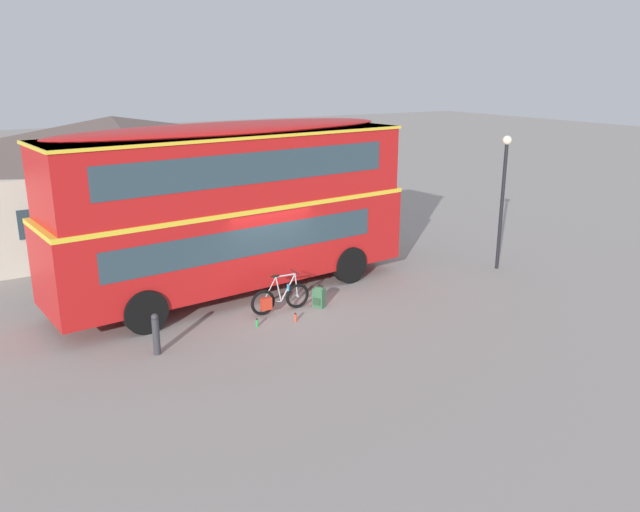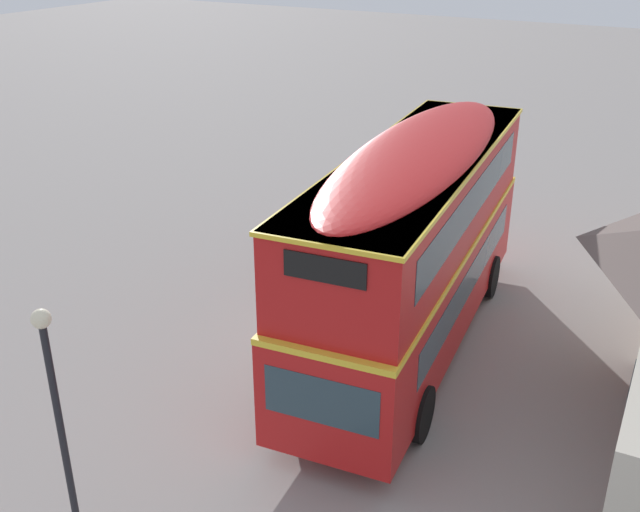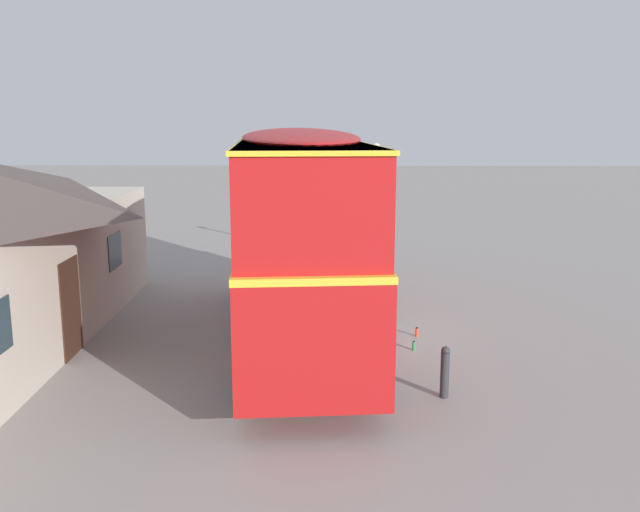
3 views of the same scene
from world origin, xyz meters
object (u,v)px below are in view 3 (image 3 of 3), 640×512
object	(u,v)px
water_bottle_red_squeeze	(417,332)
touring_bicycle	(384,321)
double_decker_bus	(299,227)
kerb_bollard	(445,371)
backpack_on_ground	(389,312)
water_bottle_green_metal	(414,346)
street_lamp	(375,190)

from	to	relation	value
water_bottle_red_squeeze	touring_bicycle	bearing A→B (deg)	94.46
double_decker_bus	kerb_bollard	bearing A→B (deg)	-138.52
double_decker_bus	backpack_on_ground	world-z (taller)	double_decker_bus
touring_bicycle	backpack_on_ground	world-z (taller)	touring_bicycle
double_decker_bus	kerb_bollard	size ratio (longest dim) A/B	10.76
water_bottle_green_metal	water_bottle_red_squeeze	xyz separation A→B (m)	(0.99, -0.18, 0.00)
touring_bicycle	water_bottle_green_metal	distance (m)	1.14
street_lamp	backpack_on_ground	bearing A→B (deg)	-179.88
touring_bicycle	water_bottle_green_metal	world-z (taller)	touring_bicycle
water_bottle_green_metal	kerb_bollard	world-z (taller)	kerb_bollard
water_bottle_red_squeeze	street_lamp	size ratio (longest dim) A/B	0.05
street_lamp	kerb_bollard	world-z (taller)	street_lamp
water_bottle_red_squeeze	kerb_bollard	bearing A→B (deg)	-178.61
backpack_on_ground	street_lamp	bearing A→B (deg)	0.12
backpack_on_ground	water_bottle_red_squeeze	bearing A→B (deg)	-151.18
backpack_on_ground	kerb_bollard	distance (m)	4.66
double_decker_bus	water_bottle_green_metal	distance (m)	3.64
street_lamp	water_bottle_green_metal	bearing A→B (deg)	-177.33
double_decker_bus	water_bottle_green_metal	size ratio (longest dim) A/B	48.31
water_bottle_red_squeeze	street_lamp	bearing A→B (deg)	4.34
touring_bicycle	double_decker_bus	bearing A→B (deg)	99.99
street_lamp	kerb_bollard	distance (m)	11.48
double_decker_bus	backpack_on_ground	size ratio (longest dim) A/B	18.25
backpack_on_ground	street_lamp	xyz separation A→B (m)	(6.65, 0.01, 2.34)
backpack_on_ground	water_bottle_red_squeeze	world-z (taller)	backpack_on_ground
double_decker_bus	street_lamp	world-z (taller)	double_decker_bus
water_bottle_red_squeeze	street_lamp	xyz separation A→B (m)	(7.69, 0.58, 2.53)
water_bottle_green_metal	water_bottle_red_squeeze	size ratio (longest dim) A/B	0.97
kerb_bollard	water_bottle_green_metal	bearing A→B (deg)	5.84
kerb_bollard	double_decker_bus	bearing A→B (deg)	41.48
water_bottle_red_squeeze	kerb_bollard	size ratio (longest dim) A/B	0.23
double_decker_bus	water_bottle_green_metal	bearing A→B (deg)	-102.91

